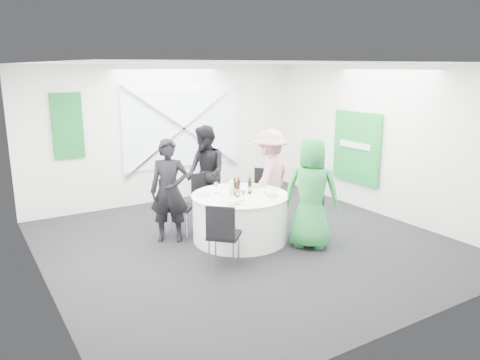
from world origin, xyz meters
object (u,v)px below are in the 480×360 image
person_man_back (206,173)px  person_woman_pink (270,177)px  chair_back (204,194)px  chair_front_left (223,231)px  banquet_table (240,217)px  green_water_bottle (250,184)px  person_woman_green (311,193)px  chair_back_left (173,201)px  person_man_back_left (169,191)px  chair_front_right (314,210)px  clear_water_bottle (232,189)px  chair_back_right (263,190)px

person_man_back → person_woman_pink: 1.18m
chair_back → chair_front_left: size_ratio=0.96×
person_man_back → chair_front_left: bearing=-20.1°
banquet_table → green_water_bottle: bearing=14.4°
banquet_table → person_woman_green: (0.77, -0.83, 0.49)m
chair_back_left → person_man_back_left: size_ratio=0.60×
chair_front_right → person_woman_pink: size_ratio=0.52×
chair_front_right → person_woman_green: person_woman_green is taller
person_woman_green → clear_water_bottle: (-0.95, 0.81, 0.01)m
chair_back → person_man_back_left: person_man_back_left is taller
person_woman_green → clear_water_bottle: size_ratio=5.63×
chair_front_right → person_man_back: 2.16m
banquet_table → chair_back_left: 1.15m
banquet_table → clear_water_bottle: size_ratio=5.06×
chair_back_left → person_man_back: person_man_back is taller
green_water_bottle → chair_front_left: bearing=-139.3°
clear_water_bottle → person_man_back: bearing=80.9°
person_man_back_left → green_water_bottle: bearing=7.3°
chair_front_left → person_man_back_left: 1.42m
person_woman_green → clear_water_bottle: bearing=6.5°
chair_back → chair_front_right: size_ratio=1.02×
chair_back_right → person_man_back: bearing=-157.4°
chair_back_right → banquet_table: bearing=-90.0°
chair_front_left → person_woman_green: size_ratio=0.54×
person_woman_green → green_water_bottle: (-0.54, 0.89, 0.02)m
chair_front_right → person_woman_green: 0.46m
chair_front_left → person_woman_pink: size_ratio=0.55×
person_woman_pink → person_woman_green: 1.31m
person_man_back_left → person_man_back: (1.01, 0.70, 0.03)m
banquet_table → chair_back_right: chair_back_right is taller
person_man_back → clear_water_bottle: person_man_back is taller
chair_back_right → person_man_back: 1.10m
chair_back → chair_back_right: bearing=-23.3°
clear_water_bottle → chair_back: bearing=85.5°
person_woman_pink → person_woman_green: (-0.13, -1.30, 0.02)m
chair_front_left → person_woman_green: bearing=-136.6°
chair_front_left → person_man_back_left: (-0.19, 1.38, 0.28)m
person_man_back → chair_back: bearing=-34.7°
chair_back_right → chair_front_right: (0.04, -1.39, -0.03)m
banquet_table → chair_back_left: (-0.85, 0.75, 0.21)m
person_woman_pink → chair_front_left: bearing=9.9°
chair_back_left → person_woman_green: bearing=-92.7°
person_woman_green → chair_back: bearing=-18.9°
green_water_bottle → person_woman_green: bearing=-58.7°
chair_front_left → person_man_back: (0.82, 2.07, 0.32)m
chair_back_right → chair_front_right: chair_back_right is taller
chair_back_right → person_woman_green: (-0.17, -1.57, 0.33)m
chair_back → person_woman_green: 2.14m
chair_back_right → person_man_back_left: person_man_back_left is taller
chair_back → clear_water_bottle: clear_water_bottle is taller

